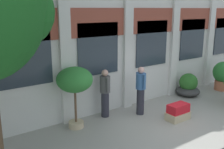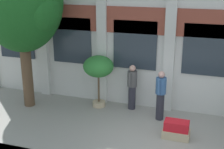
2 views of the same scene
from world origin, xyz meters
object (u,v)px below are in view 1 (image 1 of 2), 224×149
at_px(potted_plant_wide_bowl, 188,86).
at_px(potted_plant_fluted_column, 223,75).
at_px(resident_by_doorway, 105,92).
at_px(potted_plant_tall_urn, 75,82).
at_px(potted_plant_square_trough, 178,112).
at_px(resident_watching_tracks, 141,89).

height_order(potted_plant_wide_bowl, potted_plant_fluted_column, potted_plant_fluted_column).
bearing_deg(resident_by_doorway, potted_plant_tall_urn, -160.83).
height_order(potted_plant_square_trough, resident_watching_tracks, resident_watching_tracks).
xyz_separation_m(potted_plant_fluted_column, resident_watching_tracks, (-4.81, 0.03, 0.19)).
bearing_deg(potted_plant_wide_bowl, resident_watching_tracks, -173.61).
xyz_separation_m(potted_plant_square_trough, potted_plant_fluted_column, (4.13, 1.05, 0.45)).
relative_size(potted_plant_square_trough, potted_plant_wide_bowl, 0.80).
distance_m(potted_plant_wide_bowl, potted_plant_fluted_column, 1.93).
height_order(potted_plant_tall_urn, potted_plant_fluted_column, potted_plant_tall_urn).
height_order(potted_plant_wide_bowl, resident_watching_tracks, resident_watching_tracks).
xyz_separation_m(potted_plant_tall_urn, resident_by_doorway, (1.19, 0.17, -0.58)).
distance_m(potted_plant_square_trough, resident_watching_tracks, 1.43).
relative_size(potted_plant_square_trough, potted_plant_tall_urn, 0.42).
xyz_separation_m(potted_plant_square_trough, resident_by_doorway, (-1.78, 1.60, 0.62)).
bearing_deg(potted_plant_tall_urn, potted_plant_wide_bowl, -0.24).
bearing_deg(potted_plant_wide_bowl, resident_by_doorway, 177.22).
xyz_separation_m(potted_plant_fluted_column, resident_by_doorway, (-5.91, 0.55, 0.17)).
height_order(potted_plant_wide_bowl, resident_by_doorway, resident_by_doorway).
height_order(potted_plant_tall_urn, potted_plant_wide_bowl, potted_plant_tall_urn).
height_order(potted_plant_fluted_column, resident_watching_tracks, resident_watching_tracks).
bearing_deg(resident_by_doorway, potted_plant_square_trough, -31.19).
distance_m(potted_plant_tall_urn, resident_watching_tracks, 2.38).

